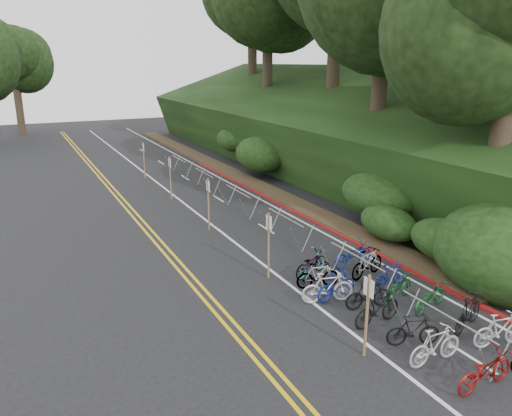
{
  "coord_description": "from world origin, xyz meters",
  "views": [
    {
      "loc": [
        -7.26,
        -9.88,
        7.64
      ],
      "look_at": [
        2.25,
        9.38,
        1.3
      ],
      "focal_mm": 35.0,
      "sensor_mm": 36.0,
      "label": 1
    }
  ],
  "objects": [
    {
      "name": "bike_valet",
      "position": [
        3.09,
        0.86,
        0.49
      ],
      "size": [
        3.37,
        9.47,
        1.1
      ],
      "color": "maroon",
      "rests_on": "ground"
    },
    {
      "name": "signpost_near",
      "position": [
        0.59,
        -0.59,
        1.35
      ],
      "size": [
        0.08,
        0.4,
        2.35
      ],
      "color": "brown",
      "rests_on": "ground"
    },
    {
      "name": "embankment",
      "position": [
        12.96,
        19.04,
        2.57
      ],
      "size": [
        14.3,
        48.14,
        9.11
      ],
      "color": "black",
      "rests_on": "ground"
    },
    {
      "name": "signposts_rest",
      "position": [
        0.6,
        14.0,
        1.43
      ],
      "size": [
        0.08,
        18.4,
        2.5
      ],
      "color": "brown",
      "rests_on": "ground"
    },
    {
      "name": "ground",
      "position": [
        0.0,
        0.0,
        0.0
      ],
      "size": [
        120.0,
        120.0,
        0.0
      ],
      "primitive_type": "plane",
      "color": "black",
      "rests_on": "ground"
    },
    {
      "name": "bike_rack_front",
      "position": [
        2.66,
        -1.36,
        0.83
      ],
      "size": [
        1.11,
        3.32,
        1.11
      ],
      "color": "gray",
      "rests_on": "ground"
    },
    {
      "name": "road_markings",
      "position": [
        0.63,
        10.1,
        0.0
      ],
      "size": [
        7.47,
        80.0,
        0.01
      ],
      "color": "gold",
      "rests_on": "ground"
    },
    {
      "name": "bike_racks_rest",
      "position": [
        3.0,
        13.0,
        0.85
      ],
      "size": [
        1.14,
        23.0,
        1.17
      ],
      "color": "gray",
      "rests_on": "ground"
    },
    {
      "name": "bike_front",
      "position": [
        1.44,
        2.44,
        0.53
      ],
      "size": [
        0.92,
        1.84,
        1.07
      ],
      "primitive_type": "imported",
      "rotation": [
        0.0,
        0.0,
        1.33
      ],
      "color": "beige",
      "rests_on": "ground"
    },
    {
      "name": "red_curb",
      "position": [
        5.7,
        12.0,
        0.05
      ],
      "size": [
        0.25,
        28.0,
        0.1
      ],
      "primitive_type": "cube",
      "color": "maroon",
      "rests_on": "ground"
    }
  ]
}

